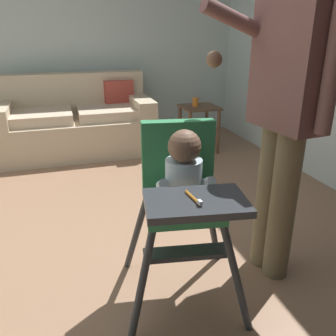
{
  "coord_description": "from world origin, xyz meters",
  "views": [
    {
      "loc": [
        -0.06,
        -2.07,
        1.32
      ],
      "look_at": [
        0.37,
        -0.69,
        0.75
      ],
      "focal_mm": 37.74,
      "sensor_mm": 36.0,
      "label": 1
    }
  ],
  "objects_px": {
    "couch": "(76,123)",
    "adult_standing": "(286,110)",
    "side_table": "(199,118)",
    "high_chair": "(183,186)",
    "sippy_cup": "(195,102)"
  },
  "relations": [
    {
      "from": "couch",
      "to": "adult_standing",
      "type": "height_order",
      "value": "adult_standing"
    },
    {
      "from": "adult_standing",
      "to": "side_table",
      "type": "distance_m",
      "value": 2.29
    },
    {
      "from": "couch",
      "to": "high_chair",
      "type": "xyz_separation_m",
      "value": [
        0.36,
        -2.63,
        0.3
      ]
    },
    {
      "from": "side_table",
      "to": "sippy_cup",
      "type": "distance_m",
      "value": 0.2
    },
    {
      "from": "sippy_cup",
      "to": "adult_standing",
      "type": "bearing_deg",
      "value": -99.81
    },
    {
      "from": "couch",
      "to": "high_chair",
      "type": "relative_size",
      "value": 1.84
    },
    {
      "from": "couch",
      "to": "sippy_cup",
      "type": "height_order",
      "value": "couch"
    },
    {
      "from": "high_chair",
      "to": "adult_standing",
      "type": "distance_m",
      "value": 0.65
    },
    {
      "from": "couch",
      "to": "side_table",
      "type": "distance_m",
      "value": 1.4
    },
    {
      "from": "high_chair",
      "to": "side_table",
      "type": "distance_m",
      "value": 2.45
    },
    {
      "from": "side_table",
      "to": "adult_standing",
      "type": "bearing_deg",
      "value": -101.03
    },
    {
      "from": "couch",
      "to": "high_chair",
      "type": "distance_m",
      "value": 2.67
    },
    {
      "from": "sippy_cup",
      "to": "couch",
      "type": "bearing_deg",
      "value": 162.9
    },
    {
      "from": "adult_standing",
      "to": "couch",
      "type": "bearing_deg",
      "value": -76.67
    },
    {
      "from": "high_chair",
      "to": "sippy_cup",
      "type": "height_order",
      "value": "high_chair"
    }
  ]
}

